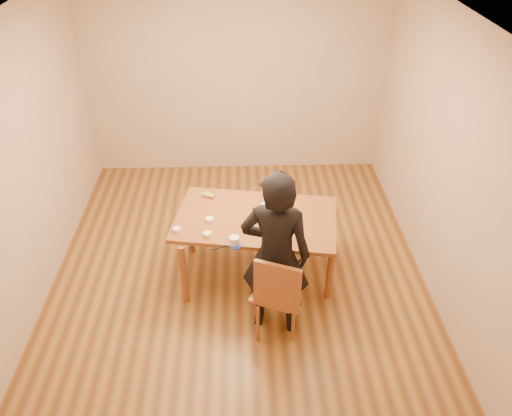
{
  "coord_description": "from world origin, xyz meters",
  "views": [
    {
      "loc": [
        0.05,
        -4.19,
        3.71
      ],
      "look_at": [
        0.18,
        -0.14,
        0.9
      ],
      "focal_mm": 35.0,
      "sensor_mm": 36.0,
      "label": 1
    }
  ],
  "objects_px": {
    "person": "(276,255)",
    "cake": "(271,210)",
    "cake_plate": "(271,214)",
    "dining_table": "(256,219)",
    "dining_chair": "(275,292)"
  },
  "relations": [
    {
      "from": "person",
      "to": "cake",
      "type": "bearing_deg",
      "value": -78.79
    },
    {
      "from": "cake_plate",
      "to": "person",
      "type": "relative_size",
      "value": 0.15
    },
    {
      "from": "cake_plate",
      "to": "cake",
      "type": "xyz_separation_m",
      "value": [
        0.0,
        0.0,
        0.05
      ]
    },
    {
      "from": "dining_table",
      "to": "cake",
      "type": "relative_size",
      "value": 7.07
    },
    {
      "from": "dining_chair",
      "to": "cake",
      "type": "distance_m",
      "value": 0.89
    },
    {
      "from": "dining_table",
      "to": "cake_plate",
      "type": "distance_m",
      "value": 0.16
    },
    {
      "from": "dining_table",
      "to": "dining_chair",
      "type": "relative_size",
      "value": 4.22
    },
    {
      "from": "cake",
      "to": "dining_table",
      "type": "bearing_deg",
      "value": -165.27
    },
    {
      "from": "dining_table",
      "to": "cake",
      "type": "bearing_deg",
      "value": 24.06
    },
    {
      "from": "cake_plate",
      "to": "cake",
      "type": "height_order",
      "value": "cake"
    },
    {
      "from": "person",
      "to": "cake_plate",
      "type": "bearing_deg",
      "value": -78.79
    },
    {
      "from": "cake",
      "to": "dining_chair",
      "type": "bearing_deg",
      "value": -90.4
    },
    {
      "from": "cake",
      "to": "person",
      "type": "height_order",
      "value": "person"
    },
    {
      "from": "dining_table",
      "to": "person",
      "type": "height_order",
      "value": "person"
    },
    {
      "from": "dining_chair",
      "to": "cake_plate",
      "type": "distance_m",
      "value": 0.87
    }
  ]
}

